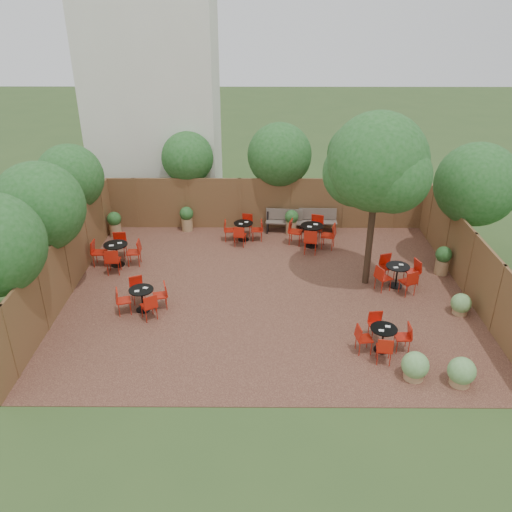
{
  "coord_description": "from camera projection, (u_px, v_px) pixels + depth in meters",
  "views": [
    {
      "loc": [
        -0.27,
        -13.9,
        8.17
      ],
      "look_at": [
        -0.36,
        0.5,
        1.0
      ],
      "focal_mm": 36.99,
      "sensor_mm": 36.0,
      "label": 1
    }
  ],
  "objects": [
    {
      "name": "neighbour_building",
      "position": [
        156.0,
        108.0,
        21.49
      ],
      "size": [
        5.0,
        4.0,
        8.0
      ],
      "primitive_type": "cube",
      "color": "silver",
      "rests_on": "ground"
    },
    {
      "name": "bistro_tables",
      "position": [
        259.0,
        262.0,
        16.94
      ],
      "size": [
        10.52,
        8.1,
        0.93
      ],
      "color": "black",
      "rests_on": "courtyard_paving"
    },
    {
      "name": "park_bench_right",
      "position": [
        318.0,
        220.0,
        20.0
      ],
      "size": [
        1.44,
        0.5,
        0.89
      ],
      "rotation": [
        0.0,
        0.0,
        -0.03
      ],
      "color": "brown",
      "rests_on": "courtyard_paving"
    },
    {
      "name": "ground",
      "position": [
        268.0,
        293.0,
        16.09
      ],
      "size": [
        80.0,
        80.0,
        0.0
      ],
      "primitive_type": "plane",
      "color": "#354F23",
      "rests_on": "ground"
    },
    {
      "name": "fence_right",
      "position": [
        470.0,
        264.0,
        15.61
      ],
      "size": [
        0.08,
        10.0,
        2.0
      ],
      "primitive_type": "cube",
      "color": "brown",
      "rests_on": "ground"
    },
    {
      "name": "fence_back",
      "position": [
        266.0,
        204.0,
        20.12
      ],
      "size": [
        12.0,
        0.08,
        2.0
      ],
      "primitive_type": "cube",
      "color": "brown",
      "rests_on": "ground"
    },
    {
      "name": "overhang_foliage",
      "position": [
        221.0,
        183.0,
        16.94
      ],
      "size": [
        15.91,
        10.77,
        2.65
      ],
      "color": "#1D501A",
      "rests_on": "ground"
    },
    {
      "name": "park_bench_left",
      "position": [
        284.0,
        220.0,
        20.01
      ],
      "size": [
        1.44,
        0.6,
        0.86
      ],
      "rotation": [
        0.0,
        0.0,
        -0.11
      ],
      "color": "brown",
      "rests_on": "courtyard_paving"
    },
    {
      "name": "fence_left",
      "position": [
        67.0,
        263.0,
        15.67
      ],
      "size": [
        0.08,
        10.0,
        2.0
      ],
      "primitive_type": "cube",
      "color": "brown",
      "rests_on": "ground"
    },
    {
      "name": "planters",
      "position": [
        252.0,
        229.0,
        19.09
      ],
      "size": [
        11.82,
        3.98,
        0.95
      ],
      "color": "#97734B",
      "rests_on": "courtyard_paving"
    },
    {
      "name": "courtyard_paving",
      "position": [
        268.0,
        292.0,
        16.08
      ],
      "size": [
        12.0,
        10.0,
        0.02
      ],
      "primitive_type": "cube",
      "color": "#3D2019",
      "rests_on": "ground"
    },
    {
      "name": "courtyard_tree",
      "position": [
        377.0,
        168.0,
        14.95
      ],
      "size": [
        2.94,
        2.87,
        5.33
      ],
      "rotation": [
        0.0,
        0.0,
        -0.32
      ],
      "color": "black",
      "rests_on": "courtyard_paving"
    },
    {
      "name": "low_shrubs",
      "position": [
        445.0,
        350.0,
        12.91
      ],
      "size": [
        2.66,
        3.65,
        0.7
      ],
      "color": "#97734B",
      "rests_on": "courtyard_paving"
    }
  ]
}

